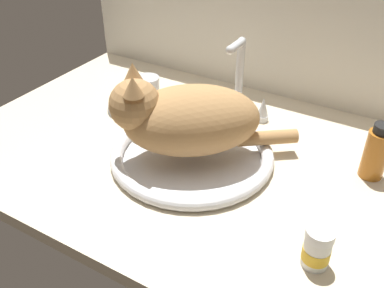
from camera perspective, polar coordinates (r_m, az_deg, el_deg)
The scene contains 8 objects.
countertop at distance 98.01cm, azimuth 1.78°, elevation -2.17°, with size 117.67×72.28×3.00cm, color beige.
backsplash_wall at distance 120.72cm, azimuth 10.75°, elevation 13.35°, with size 117.67×2.40×35.64cm, color silver.
sink_basin at distance 95.15cm, azimuth -0.00°, elevation -1.38°, with size 36.40×36.40×2.78cm.
faucet at distance 109.50cm, azimuth 6.15°, elevation 7.44°, with size 17.36×9.30×20.89cm.
cat at distance 89.77cm, azimuth -1.39°, elevation 3.47°, with size 36.73×31.41×19.58cm.
amber_bottle at distance 95.48cm, azimuth 23.42°, elevation -1.05°, with size 4.96×4.96×12.53cm.
metal_jar at distance 120.12cm, azimuth -5.91°, elevation 7.54°, with size 6.47×6.47×6.13cm.
pill_bottle at distance 74.12cm, azimuth 16.40°, elevation -13.28°, with size 4.72×4.72×7.72cm.
Camera 1 is at (37.24, -69.65, 59.53)cm, focal length 39.85 mm.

